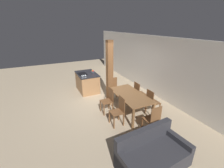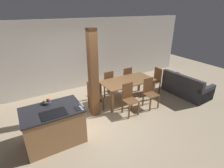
# 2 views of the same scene
# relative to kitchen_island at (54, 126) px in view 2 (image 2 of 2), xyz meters

# --- Properties ---
(ground_plane) EXTENTS (16.00, 16.00, 0.00)m
(ground_plane) POSITION_rel_kitchen_island_xyz_m (1.29, 0.27, -0.46)
(ground_plane) COLOR tan
(wall_back) EXTENTS (11.20, 0.08, 2.70)m
(wall_back) POSITION_rel_kitchen_island_xyz_m (1.29, 2.78, 0.89)
(wall_back) COLOR silver
(wall_back) RESTS_ON ground_plane
(kitchen_island) EXTENTS (1.37, 0.92, 0.92)m
(kitchen_island) POSITION_rel_kitchen_island_xyz_m (0.00, 0.00, 0.00)
(kitchen_island) COLOR #9E7047
(kitchen_island) RESTS_ON ground_plane
(fruit_bowl) EXTENTS (0.20, 0.20, 0.12)m
(fruit_bowl) POSITION_rel_kitchen_island_xyz_m (-0.02, 0.33, 0.50)
(fruit_bowl) COLOR #383D47
(fruit_bowl) RESTS_ON kitchen_island
(wine_glass_near) EXTENTS (0.06, 0.06, 0.15)m
(wine_glass_near) POSITION_rel_kitchen_island_xyz_m (0.61, -0.39, 0.58)
(wine_glass_near) COLOR silver
(wine_glass_near) RESTS_ON kitchen_island
(wine_glass_middle) EXTENTS (0.06, 0.06, 0.15)m
(wine_glass_middle) POSITION_rel_kitchen_island_xyz_m (0.61, -0.31, 0.58)
(wine_glass_middle) COLOR silver
(wine_glass_middle) RESTS_ON kitchen_island
(wine_glass_far) EXTENTS (0.06, 0.06, 0.15)m
(wine_glass_far) POSITION_rel_kitchen_island_xyz_m (0.61, -0.23, 0.58)
(wine_glass_far) COLOR silver
(wine_glass_far) RESTS_ON kitchen_island
(dining_table) EXTENTS (1.83, 0.94, 0.77)m
(dining_table) POSITION_rel_kitchen_island_xyz_m (2.71, 0.81, 0.22)
(dining_table) COLOR brown
(dining_table) RESTS_ON ground_plane
(dining_chair_near_left) EXTENTS (0.40, 0.40, 0.98)m
(dining_chair_near_left) POSITION_rel_kitchen_island_xyz_m (2.30, 0.12, 0.05)
(dining_chair_near_left) COLOR brown
(dining_chair_near_left) RESTS_ON ground_plane
(dining_chair_near_right) EXTENTS (0.40, 0.40, 0.98)m
(dining_chair_near_right) POSITION_rel_kitchen_island_xyz_m (3.12, 0.12, 0.05)
(dining_chair_near_right) COLOR brown
(dining_chair_near_right) RESTS_ON ground_plane
(dining_chair_far_left) EXTENTS (0.40, 0.40, 0.98)m
(dining_chair_far_left) POSITION_rel_kitchen_island_xyz_m (2.30, 1.50, 0.05)
(dining_chair_far_left) COLOR brown
(dining_chair_far_left) RESTS_ON ground_plane
(dining_chair_far_right) EXTENTS (0.40, 0.40, 0.98)m
(dining_chair_far_right) POSITION_rel_kitchen_island_xyz_m (3.12, 1.50, 0.05)
(dining_chair_far_right) COLOR brown
(dining_chair_far_right) RESTS_ON ground_plane
(dining_chair_head_end) EXTENTS (0.40, 0.40, 0.98)m
(dining_chair_head_end) POSITION_rel_kitchen_island_xyz_m (1.42, 0.81, 0.05)
(dining_chair_head_end) COLOR brown
(dining_chair_head_end) RESTS_ON ground_plane
(dining_chair_foot_end) EXTENTS (0.40, 0.40, 0.98)m
(dining_chair_foot_end) POSITION_rel_kitchen_island_xyz_m (4.00, 0.81, 0.05)
(dining_chair_foot_end) COLOR brown
(dining_chair_foot_end) RESTS_ON ground_plane
(couch) EXTENTS (0.99, 1.70, 0.84)m
(couch) POSITION_rel_kitchen_island_xyz_m (4.90, 0.08, -0.18)
(couch) COLOR #2D2D33
(couch) RESTS_ON ground_plane
(timber_post) EXTENTS (0.24, 0.24, 2.59)m
(timber_post) POSITION_rel_kitchen_island_xyz_m (1.36, 0.61, 0.84)
(timber_post) COLOR brown
(timber_post) RESTS_ON ground_plane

